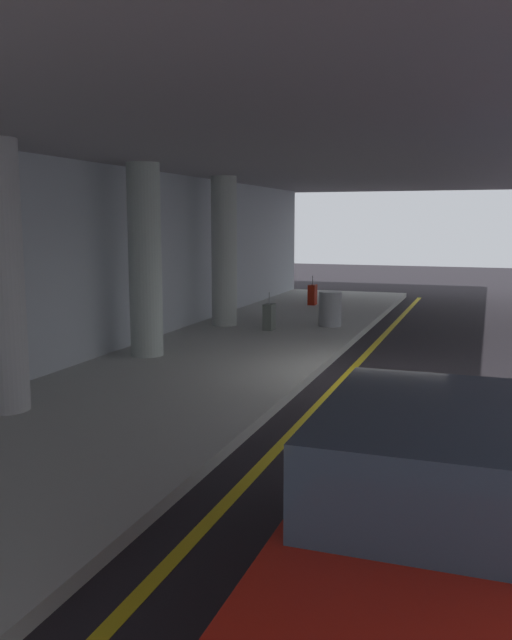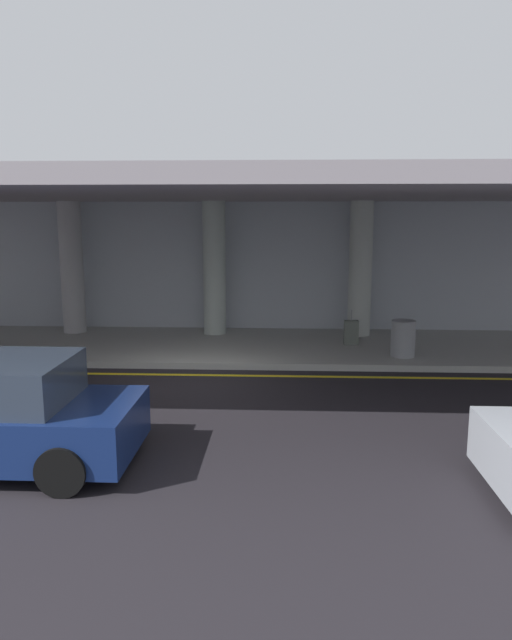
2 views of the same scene
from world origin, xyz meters
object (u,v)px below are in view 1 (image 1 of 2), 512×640
Objects in this scene: car_red at (439,525)px; suitcase_upright_secondary at (312,295)px; support_column_left_mid at (0,278)px; support_column_center at (145,261)px; support_column_right_mid at (224,252)px; trash_bin_steel at (330,309)px; suitcase_upright_primary at (269,317)px.

car_red is 16.27m from suitcase_upright_secondary.
support_column_left_mid is 4.06× the size of suitcase_upright_secondary.
support_column_center is (4.00, 0.00, 0.00)m from support_column_left_mid.
car_red is (-10.88, -5.96, -1.26)m from support_column_right_mid.
suitcase_upright_secondary is 1.06× the size of trash_bin_steel.
support_column_left_mid is at bearing 180.00° from support_column_center.
car_red is at bearing -115.83° from support_column_left_mid.
support_column_left_mid is 4.00m from support_column_center.
suitcase_upright_primary is 1.63m from trash_bin_steel.
support_column_center is 4.29× the size of trash_bin_steel.
suitcase_upright_primary is at bearing 171.11° from suitcase_upright_secondary.
support_column_left_mid is at bearing 163.88° from trash_bin_steel.
support_column_center is 4.00m from support_column_right_mid.
suitcase_upright_primary is (-0.35, -1.29, -1.51)m from support_column_right_mid.
car_red reaches higher than suitcase_upright_secondary.
trash_bin_steel is at bearing -16.12° from support_column_left_mid.
suitcase_upright_primary is 1.00× the size of suitcase_upright_secondary.
car_red is at bearing -174.02° from suitcase_upright_secondary.
car_red is 12.10m from trash_bin_steel.
support_column_left_mid is 1.00× the size of support_column_right_mid.
trash_bin_steel is (11.60, 3.44, -0.14)m from car_red.
suitcase_upright_primary reaches higher than trash_bin_steel.
support_column_center reaches higher than suitcase_upright_secondary.
support_column_center is at bearing 159.17° from suitcase_upright_primary.
support_column_right_mid is 4.98m from suitcase_upright_secondary.
suitcase_upright_secondary is (4.98, 0.23, 0.00)m from suitcase_upright_primary.
support_column_right_mid is at bearing 73.40° from suitcase_upright_primary.
suitcase_upright_secondary reaches higher than trash_bin_steel.
trash_bin_steel is at bearing -171.03° from suitcase_upright_secondary.
trash_bin_steel is (4.72, -2.52, -1.40)m from support_column_center.
support_column_left_mid is at bearing 169.04° from suitcase_upright_primary.
support_column_left_mid is at bearing -120.03° from car_red.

